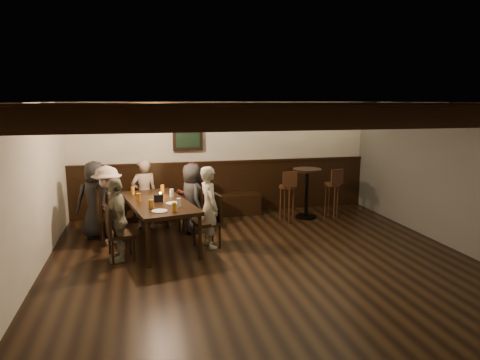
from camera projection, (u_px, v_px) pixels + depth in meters
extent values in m
plane|color=black|center=(271.00, 271.00, 6.17)|extent=(7.00, 7.00, 0.00)
plane|color=black|center=(274.00, 102.00, 5.73)|extent=(7.00, 7.00, 0.00)
plane|color=beige|center=(224.00, 158.00, 9.30)|extent=(6.50, 0.00, 6.50)
plane|color=#575755|center=(471.00, 180.00, 6.68)|extent=(0.00, 7.00, 7.00)
plane|color=beige|center=(19.00, 202.00, 5.23)|extent=(0.00, 7.00, 7.00)
cube|color=black|center=(225.00, 187.00, 9.38)|extent=(6.50, 0.08, 1.10)
cube|color=black|center=(190.00, 207.00, 9.02)|extent=(3.00, 0.45, 0.45)
cube|color=black|center=(187.00, 133.00, 8.93)|extent=(0.62, 0.12, 0.72)
cube|color=black|center=(188.00, 134.00, 8.87)|extent=(0.50, 0.02, 0.58)
cube|color=black|center=(399.00, 117.00, 2.97)|extent=(6.50, 0.10, 0.16)
cube|color=black|center=(329.00, 113.00, 4.08)|extent=(6.50, 0.10, 0.16)
cube|color=black|center=(288.00, 110.00, 5.19)|extent=(6.50, 0.10, 0.16)
cube|color=black|center=(262.00, 108.00, 6.31)|extent=(6.50, 0.10, 0.16)
cube|color=black|center=(243.00, 107.00, 7.42)|extent=(6.50, 0.10, 0.16)
cube|color=black|center=(230.00, 106.00, 8.53)|extent=(6.50, 0.10, 0.16)
sphere|color=#FFE099|center=(85.00, 113.00, 7.92)|extent=(0.07, 0.07, 0.07)
sphere|color=#FFE099|center=(160.00, 113.00, 8.22)|extent=(0.07, 0.07, 0.07)
sphere|color=#FFE099|center=(230.00, 113.00, 8.53)|extent=(0.07, 0.07, 0.07)
sphere|color=#FFE099|center=(295.00, 112.00, 8.84)|extent=(0.07, 0.07, 0.07)
sphere|color=#FFE099|center=(356.00, 112.00, 9.14)|extent=(0.07, 0.07, 0.07)
cube|color=black|center=(158.00, 203.00, 7.18)|extent=(1.31, 2.19, 0.06)
cylinder|color=black|center=(148.00, 245.00, 6.23)|extent=(0.06, 0.06, 0.70)
cylinder|color=black|center=(125.00, 214.00, 7.94)|extent=(0.06, 0.06, 0.70)
cylinder|color=black|center=(200.00, 238.00, 6.56)|extent=(0.06, 0.06, 0.70)
cylinder|color=black|center=(167.00, 209.00, 8.27)|extent=(0.06, 0.06, 0.70)
cube|color=black|center=(112.00, 217.00, 7.34)|extent=(0.53, 0.53, 0.05)
cube|color=black|center=(99.00, 202.00, 7.21)|extent=(0.13, 0.45, 0.49)
cube|color=black|center=(121.00, 235.00, 6.55)|extent=(0.46, 0.46, 0.05)
cube|color=black|center=(108.00, 221.00, 6.44)|extent=(0.12, 0.39, 0.42)
cube|color=black|center=(190.00, 211.00, 7.93)|extent=(0.46, 0.46, 0.05)
cube|color=black|center=(198.00, 198.00, 7.96)|extent=(0.12, 0.39, 0.42)
cube|color=black|center=(207.00, 222.00, 7.13)|extent=(0.48, 0.48, 0.05)
cube|color=black|center=(217.00, 207.00, 7.16)|extent=(0.12, 0.41, 0.45)
imported|color=black|center=(96.00, 199.00, 7.62)|extent=(0.75, 0.57, 1.38)
imported|color=gray|center=(144.00, 194.00, 8.13)|extent=(0.55, 0.41, 1.34)
imported|color=#4D1C1A|center=(192.00, 194.00, 8.38)|extent=(0.70, 0.59, 1.26)
imported|color=#B09C95|center=(108.00, 205.00, 7.28)|extent=(0.67, 0.95, 1.35)
imported|color=gray|center=(117.00, 220.00, 6.49)|extent=(0.46, 0.81, 1.29)
imported|color=#2A292C|center=(192.00, 198.00, 7.91)|extent=(0.53, 0.70, 1.30)
imported|color=#B2AB96|center=(209.00, 207.00, 7.10)|extent=(0.42, 0.55, 1.37)
cylinder|color=#BF7219|center=(133.00, 191.00, 7.67)|extent=(0.07, 0.07, 0.14)
cylinder|color=#BF7219|center=(162.00, 189.00, 7.85)|extent=(0.07, 0.07, 0.14)
cylinder|color=#BF7219|center=(139.00, 197.00, 7.13)|extent=(0.07, 0.07, 0.14)
cylinder|color=silver|center=(172.00, 193.00, 7.47)|extent=(0.07, 0.07, 0.14)
cylinder|color=#BF7219|center=(151.00, 204.00, 6.67)|extent=(0.07, 0.07, 0.14)
cylinder|color=silver|center=(179.00, 203.00, 6.76)|extent=(0.07, 0.07, 0.14)
cylinder|color=#BF7219|center=(174.00, 207.00, 6.47)|extent=(0.07, 0.07, 0.14)
cylinder|color=white|center=(160.00, 211.00, 6.49)|extent=(0.24, 0.24, 0.01)
cylinder|color=white|center=(173.00, 203.00, 6.98)|extent=(0.24, 0.24, 0.01)
cube|color=black|center=(159.00, 198.00, 7.12)|extent=(0.15, 0.10, 0.12)
cylinder|color=beige|center=(160.00, 195.00, 7.49)|extent=(0.05, 0.05, 0.05)
cylinder|color=black|center=(306.00, 216.00, 9.01)|extent=(0.43, 0.43, 0.04)
cylinder|color=black|center=(307.00, 194.00, 8.92)|extent=(0.07, 0.07, 0.98)
cylinder|color=black|center=(307.00, 170.00, 8.83)|extent=(0.59, 0.59, 0.05)
cylinder|color=#321A10|center=(287.00, 187.00, 8.58)|extent=(0.33, 0.33, 0.05)
cube|color=#321A10|center=(290.00, 179.00, 8.39)|extent=(0.29, 0.04, 0.31)
cylinder|color=#321A10|center=(332.00, 184.00, 8.85)|extent=(0.33, 0.33, 0.05)
cube|color=#321A10|center=(337.00, 177.00, 8.68)|extent=(0.29, 0.09, 0.31)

